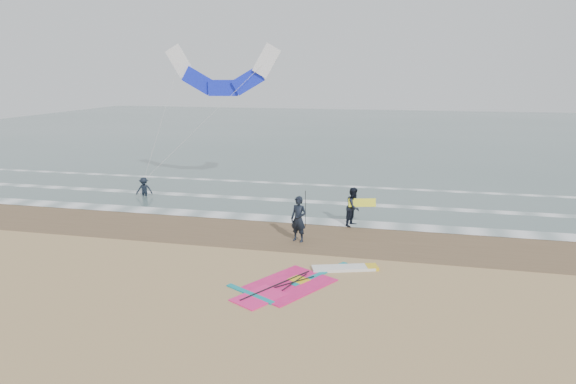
% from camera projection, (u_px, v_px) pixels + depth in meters
% --- Properties ---
extents(ground, '(120.00, 120.00, 0.00)m').
position_uv_depth(ground, '(308.00, 291.00, 17.37)').
color(ground, tan).
rests_on(ground, ground).
extents(sea_water, '(120.00, 80.00, 0.02)m').
position_uv_depth(sea_water, '(381.00, 133.00, 62.91)').
color(sea_water, '#47605E').
rests_on(sea_water, ground).
extents(wet_sand_band, '(120.00, 5.00, 0.01)m').
position_uv_depth(wet_sand_band, '(333.00, 237.00, 23.06)').
color(wet_sand_band, brown).
rests_on(wet_sand_band, ground).
extents(foam_waterline, '(120.00, 9.15, 0.02)m').
position_uv_depth(foam_waterline, '(345.00, 211.00, 27.27)').
color(foam_waterline, white).
rests_on(foam_waterline, ground).
extents(windsurf_rig, '(5.07, 4.80, 0.12)m').
position_uv_depth(windsurf_rig, '(305.00, 280.00, 18.15)').
color(windsurf_rig, white).
rests_on(windsurf_rig, ground).
extents(person_standing, '(0.85, 0.69, 2.02)m').
position_uv_depth(person_standing, '(299.00, 219.00, 22.22)').
color(person_standing, black).
rests_on(person_standing, ground).
extents(person_walking, '(1.02, 1.13, 1.88)m').
position_uv_depth(person_walking, '(354.00, 207.00, 24.52)').
color(person_walking, black).
rests_on(person_walking, ground).
extents(person_wading, '(1.09, 0.80, 1.50)m').
position_uv_depth(person_wading, '(144.00, 184.00, 30.40)').
color(person_wading, black).
rests_on(person_wading, ground).
extents(held_pole, '(0.17, 0.86, 1.82)m').
position_uv_depth(held_pole, '(305.00, 209.00, 22.05)').
color(held_pole, black).
rests_on(held_pole, ground).
extents(carried_kiteboard, '(1.30, 0.51, 0.39)m').
position_uv_depth(carried_kiteboard, '(362.00, 203.00, 24.28)').
color(carried_kiteboard, yellow).
rests_on(carried_kiteboard, ground).
extents(surf_kite, '(7.84, 2.55, 7.93)m').
position_uv_depth(surf_kite, '(222.00, 75.00, 30.24)').
color(surf_kite, white).
rests_on(surf_kite, ground).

